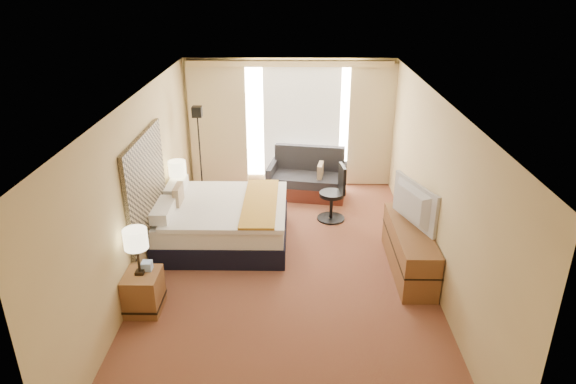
{
  "coord_description": "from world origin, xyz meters",
  "views": [
    {
      "loc": [
        0.12,
        -6.7,
        4.17
      ],
      "look_at": [
        0.01,
        0.4,
        1.09
      ],
      "focal_mm": 32.0,
      "sensor_mm": 36.0,
      "label": 1
    }
  ],
  "objects_px": {
    "bed": "(223,221)",
    "desk_chair": "(335,196)",
    "television": "(408,204)",
    "nightstand_right": "(182,210)",
    "lamp_right": "(177,169)",
    "loveseat": "(307,180)",
    "floor_lamp": "(199,136)",
    "lamp_left": "(136,240)",
    "nightstand_left": "(144,292)",
    "media_dresser": "(409,249)"
  },
  "relations": [
    {
      "from": "lamp_right",
      "to": "television",
      "type": "xyz_separation_m",
      "value": [
        3.68,
        -1.36,
        -0.01
      ]
    },
    {
      "from": "desk_chair",
      "to": "lamp_left",
      "type": "bearing_deg",
      "value": -142.91
    },
    {
      "from": "floor_lamp",
      "to": "desk_chair",
      "type": "xyz_separation_m",
      "value": [
        2.51,
        -0.76,
        -0.87
      ]
    },
    {
      "from": "nightstand_right",
      "to": "media_dresser",
      "type": "relative_size",
      "value": 0.31
    },
    {
      "from": "lamp_left",
      "to": "nightstand_left",
      "type": "bearing_deg",
      "value": -33.42
    },
    {
      "from": "lamp_left",
      "to": "lamp_right",
      "type": "height_order",
      "value": "lamp_left"
    },
    {
      "from": "nightstand_right",
      "to": "lamp_right",
      "type": "relative_size",
      "value": 0.88
    },
    {
      "from": "nightstand_right",
      "to": "loveseat",
      "type": "xyz_separation_m",
      "value": [
        2.24,
        1.36,
        0.04
      ]
    },
    {
      "from": "nightstand_left",
      "to": "floor_lamp",
      "type": "relative_size",
      "value": 0.29
    },
    {
      "from": "television",
      "to": "bed",
      "type": "bearing_deg",
      "value": 56.4
    },
    {
      "from": "bed",
      "to": "media_dresser",
      "type": "bearing_deg",
      "value": -16.38
    },
    {
      "from": "loveseat",
      "to": "nightstand_right",
      "type": "bearing_deg",
      "value": -139.44
    },
    {
      "from": "lamp_left",
      "to": "lamp_right",
      "type": "bearing_deg",
      "value": 90.34
    },
    {
      "from": "desk_chair",
      "to": "television",
      "type": "relative_size",
      "value": 0.92
    },
    {
      "from": "nightstand_left",
      "to": "lamp_right",
      "type": "height_order",
      "value": "lamp_right"
    },
    {
      "from": "nightstand_left",
      "to": "media_dresser",
      "type": "bearing_deg",
      "value": 15.84
    },
    {
      "from": "loveseat",
      "to": "television",
      "type": "distance_m",
      "value": 3.1
    },
    {
      "from": "lamp_left",
      "to": "television",
      "type": "bearing_deg",
      "value": 17.87
    },
    {
      "from": "media_dresser",
      "to": "lamp_left",
      "type": "relative_size",
      "value": 2.8
    },
    {
      "from": "lamp_right",
      "to": "loveseat",
      "type": "bearing_deg",
      "value": 29.97
    },
    {
      "from": "nightstand_left",
      "to": "loveseat",
      "type": "bearing_deg",
      "value": 59.87
    },
    {
      "from": "floor_lamp",
      "to": "lamp_left",
      "type": "bearing_deg",
      "value": -93.36
    },
    {
      "from": "nightstand_right",
      "to": "bed",
      "type": "xyz_separation_m",
      "value": [
        0.81,
        -0.6,
        0.09
      ]
    },
    {
      "from": "floor_lamp",
      "to": "desk_chair",
      "type": "relative_size",
      "value": 1.83
    },
    {
      "from": "lamp_right",
      "to": "television",
      "type": "distance_m",
      "value": 3.92
    },
    {
      "from": "bed",
      "to": "lamp_left",
      "type": "bearing_deg",
      "value": -113.61
    },
    {
      "from": "floor_lamp",
      "to": "lamp_left",
      "type": "xyz_separation_m",
      "value": [
        -0.21,
        -3.51,
        -0.29
      ]
    },
    {
      "from": "desk_chair",
      "to": "nightstand_right",
      "type": "bearing_deg",
      "value": 177.23
    },
    {
      "from": "floor_lamp",
      "to": "media_dresser",
      "type": "bearing_deg",
      "value": -35.13
    },
    {
      "from": "desk_chair",
      "to": "lamp_right",
      "type": "xyz_separation_m",
      "value": [
        -2.73,
        -0.21,
        0.58
      ]
    },
    {
      "from": "nightstand_right",
      "to": "loveseat",
      "type": "relative_size",
      "value": 0.34
    },
    {
      "from": "bed",
      "to": "television",
      "type": "bearing_deg",
      "value": -13.97
    },
    {
      "from": "lamp_right",
      "to": "lamp_left",
      "type": "bearing_deg",
      "value": -89.66
    },
    {
      "from": "nightstand_right",
      "to": "bed",
      "type": "height_order",
      "value": "bed"
    },
    {
      "from": "media_dresser",
      "to": "desk_chair",
      "type": "xyz_separation_m",
      "value": [
        -1.0,
        1.71,
        0.11
      ]
    },
    {
      "from": "media_dresser",
      "to": "lamp_left",
      "type": "height_order",
      "value": "lamp_left"
    },
    {
      "from": "lamp_right",
      "to": "television",
      "type": "height_order",
      "value": "television"
    },
    {
      "from": "bed",
      "to": "lamp_right",
      "type": "relative_size",
      "value": 3.27
    },
    {
      "from": "desk_chair",
      "to": "television",
      "type": "height_order",
      "value": "television"
    },
    {
      "from": "desk_chair",
      "to": "media_dresser",
      "type": "bearing_deg",
      "value": -67.86
    },
    {
      "from": "nightstand_right",
      "to": "television",
      "type": "relative_size",
      "value": 0.49
    },
    {
      "from": "floor_lamp",
      "to": "nightstand_left",
      "type": "bearing_deg",
      "value": -93.08
    },
    {
      "from": "loveseat",
      "to": "desk_chair",
      "type": "bearing_deg",
      "value": -57.9
    },
    {
      "from": "nightstand_right",
      "to": "television",
      "type": "xyz_separation_m",
      "value": [
        3.65,
        -1.31,
        0.75
      ]
    },
    {
      "from": "bed",
      "to": "desk_chair",
      "type": "height_order",
      "value": "desk_chair"
    },
    {
      "from": "nightstand_left",
      "to": "lamp_left",
      "type": "relative_size",
      "value": 0.85
    },
    {
      "from": "loveseat",
      "to": "media_dresser",
      "type": "bearing_deg",
      "value": -53.18
    },
    {
      "from": "floor_lamp",
      "to": "television",
      "type": "height_order",
      "value": "floor_lamp"
    },
    {
      "from": "loveseat",
      "to": "floor_lamp",
      "type": "height_order",
      "value": "floor_lamp"
    },
    {
      "from": "loveseat",
      "to": "desk_chair",
      "type": "distance_m",
      "value": 1.2
    }
  ]
}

